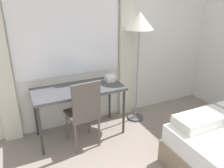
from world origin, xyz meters
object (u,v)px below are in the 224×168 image
object	(u,v)px
book	(83,87)
desk_chair	(84,110)
telephone	(110,78)
standing_lamp	(139,27)
desk	(79,92)

from	to	relation	value
book	desk_chair	bearing A→B (deg)	-109.32
telephone	book	bearing A→B (deg)	-169.17
desk_chair	standing_lamp	xyz separation A→B (m)	(1.02, 0.34, 0.99)
telephone	desk	bearing A→B (deg)	-172.93
desk	telephone	xyz separation A→B (m)	(0.52, 0.06, 0.11)
standing_lamp	desk_chair	bearing A→B (deg)	-161.50
desk_chair	standing_lamp	bearing A→B (deg)	13.90
standing_lamp	desk	bearing A→B (deg)	-177.77
desk_chair	standing_lamp	distance (m)	1.46
desk	standing_lamp	world-z (taller)	standing_lamp
desk_chair	telephone	world-z (taller)	desk_chair
desk_chair	telephone	bearing A→B (deg)	29.13
desk_chair	telephone	size ratio (longest dim) A/B	6.75
desk	telephone	bearing A→B (deg)	7.07
standing_lamp	telephone	xyz separation A→B (m)	(-0.47, 0.03, -0.74)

